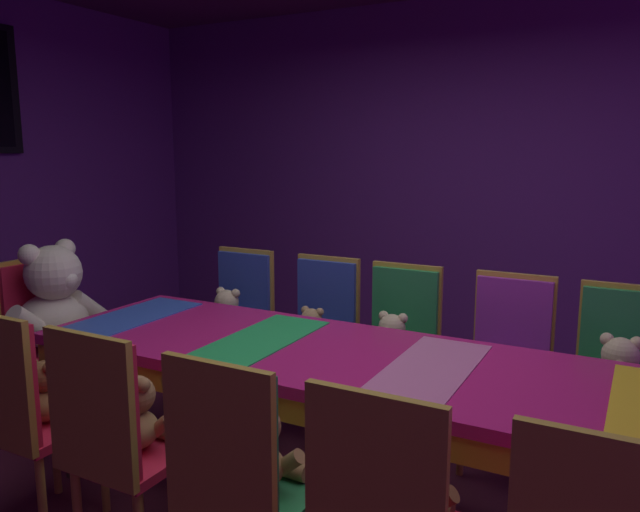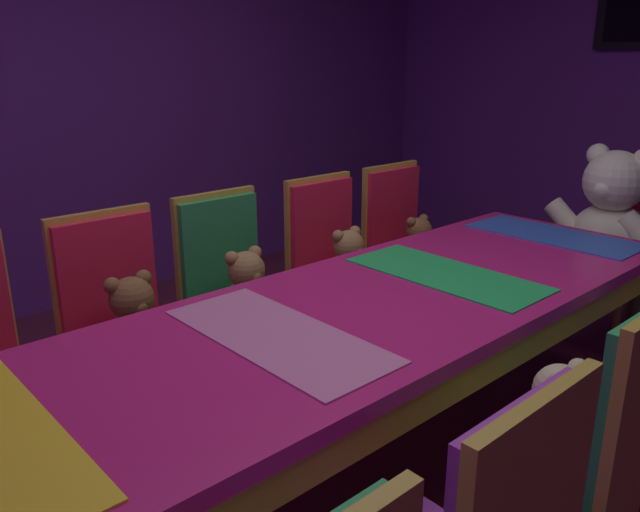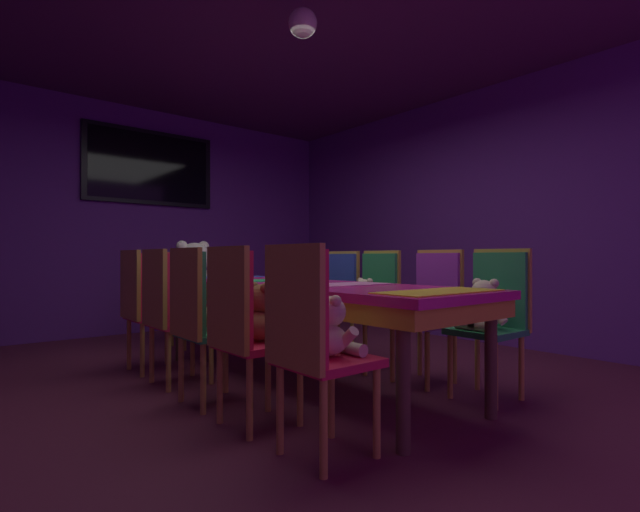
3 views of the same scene
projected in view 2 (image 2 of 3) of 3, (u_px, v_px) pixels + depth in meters
ground_plane at (367, 485)px, 2.35m from camera, size 7.90×7.90×0.00m
wall_left at (58, 81)px, 3.76m from camera, size 0.12×6.40×2.80m
banquet_table at (371, 324)px, 2.15m from camera, size 0.90×2.90×0.75m
chair_left_1 at (117, 313)px, 2.40m from camera, size 0.42×0.41×0.98m
teddy_left_1 at (135, 324)px, 2.30m from camera, size 0.27×0.35×0.33m
chair_left_2 at (228, 282)px, 2.74m from camera, size 0.42×0.41×0.98m
teddy_left_2 at (248, 291)px, 2.63m from camera, size 0.26×0.34×0.32m
chair_left_3 at (329, 256)px, 3.10m from camera, size 0.42×0.41×0.98m
teddy_left_3 at (349, 264)px, 3.00m from camera, size 0.25×0.32×0.30m
chair_left_4 at (399, 236)px, 3.43m from camera, size 0.42×0.41×0.98m
teddy_left_4 at (419, 245)px, 3.34m from camera, size 0.23×0.29×0.28m
chair_right_2 at (608, 438)px, 1.61m from camera, size 0.42×0.41×0.98m
teddy_right_2 at (555, 419)px, 1.72m from camera, size 0.24×0.31×0.30m
teddy_right_3 at (636, 368)px, 2.03m from camera, size 0.21×0.27×0.26m
throne_chair at (619, 236)px, 3.45m from camera, size 0.41×0.42×0.98m
king_teddy_bear at (609, 217)px, 3.30m from camera, size 0.68×0.53×0.64m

